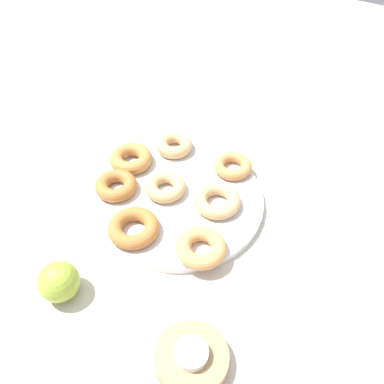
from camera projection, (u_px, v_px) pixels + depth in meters
The scene contains 13 objects.
ground_plane at pixel (179, 202), 0.81m from camera, with size 2.40×2.40×0.00m, color beige.
donut_plate at pixel (179, 200), 0.80m from camera, with size 0.33×0.33×0.02m, color silver.
donut_0 at pixel (116, 185), 0.80m from camera, with size 0.08×0.08×0.03m, color #AD6B33.
donut_1 at pixel (217, 201), 0.78m from camera, with size 0.09×0.09×0.02m, color tan.
donut_2 at pixel (166, 186), 0.80m from camera, with size 0.08×0.08×0.03m, color tan.
donut_3 at pixel (174, 145), 0.89m from camera, with size 0.08×0.08×0.03m, color tan.
donut_4 at pixel (233, 166), 0.84m from camera, with size 0.08×0.08×0.02m, color #C6844C.
donut_5 at pixel (131, 159), 0.86m from camera, with size 0.09×0.09×0.03m, color #BC7A3D.
donut_6 at pixel (201, 248), 0.70m from camera, with size 0.09×0.09×0.03m, color tan.
donut_7 at pixel (134, 228), 0.73m from camera, with size 0.09×0.09×0.03m, color #AD6B33.
candle_holder at pixel (192, 359), 0.58m from camera, with size 0.11×0.11×0.03m, color tan.
tealight at pixel (192, 353), 0.57m from camera, with size 0.05×0.05×0.01m, color silver.
apple at pixel (59, 281), 0.65m from camera, with size 0.07×0.07×0.07m, color #93AD38.
Camera 1 is at (0.46, 0.30, 0.60)m, focal length 38.09 mm.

